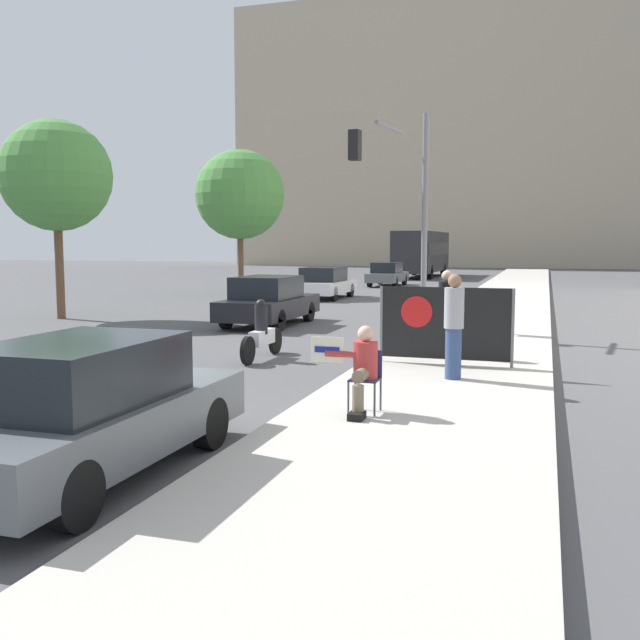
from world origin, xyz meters
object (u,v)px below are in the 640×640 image
object	(u,v)px
parked_car_curbside	(86,409)
car_on_road_distant	(387,274)
street_tree_midblock	(240,195)
motorcycle_on_road	(262,334)
protest_banner	(444,323)
car_on_road_nearest	(269,301)
jogger_on_sidewalk	(454,325)
seated_protester	(362,367)
pedestrian_behind	(446,312)
traffic_light_pole	(398,188)
city_bus_on_road	(422,251)
car_on_road_midblock	(324,283)
street_tree_near_curb	(56,176)

from	to	relation	value
parked_car_curbside	car_on_road_distant	world-z (taller)	parked_car_curbside
street_tree_midblock	motorcycle_on_road	bearing A→B (deg)	-64.78
protest_banner	car_on_road_nearest	bearing A→B (deg)	133.91
parked_car_curbside	car_on_road_distant	xyz separation A→B (m)	(-4.28, 34.87, -0.04)
jogger_on_sidewalk	car_on_road_distant	xyz separation A→B (m)	(-7.44, 28.91, -0.40)
seated_protester	pedestrian_behind	distance (m)	5.41
motorcycle_on_road	traffic_light_pole	bearing A→B (deg)	70.15
city_bus_on_road	jogger_on_sidewalk	bearing A→B (deg)	-79.70
jogger_on_sidewalk	car_on_road_nearest	xyz separation A→B (m)	(-6.62, 7.97, -0.36)
traffic_light_pole	car_on_road_midblock	xyz separation A→B (m)	(-5.67, 11.41, -3.31)
motorcycle_on_road	street_tree_midblock	xyz separation A→B (m)	(-8.50, 18.05, 4.31)
traffic_light_pole	parked_car_curbside	distance (m)	13.59
seated_protester	jogger_on_sidewalk	world-z (taller)	jogger_on_sidewalk
protest_banner	car_on_road_distant	distance (m)	28.35
car_on_road_distant	car_on_road_midblock	bearing A→B (deg)	-93.82
car_on_road_nearest	street_tree_midblock	world-z (taller)	street_tree_midblock
car_on_road_midblock	car_on_road_distant	world-z (taller)	car_on_road_midblock
jogger_on_sidewalk	parked_car_curbside	xyz separation A→B (m)	(-3.16, -5.96, -0.36)
pedestrian_behind	motorcycle_on_road	size ratio (longest dim) A/B	0.82
protest_banner	city_bus_on_road	size ratio (longest dim) A/B	0.25
protest_banner	car_on_road_nearest	distance (m)	9.03
traffic_light_pole	street_tree_midblock	world-z (taller)	street_tree_midblock
seated_protester	pedestrian_behind	bearing A→B (deg)	92.07
parked_car_curbside	street_tree_near_curb	bearing A→B (deg)	128.41
seated_protester	traffic_light_pole	world-z (taller)	traffic_light_pole
parked_car_curbside	street_tree_midblock	size ratio (longest dim) A/B	0.61
car_on_road_distant	street_tree_near_curb	size ratio (longest dim) A/B	0.68
parked_car_curbside	street_tree_near_curb	world-z (taller)	street_tree_near_curb
car_on_road_distant	pedestrian_behind	bearing A→B (deg)	-75.21
city_bus_on_road	car_on_road_midblock	bearing A→B (deg)	-91.94
car_on_road_nearest	car_on_road_midblock	xyz separation A→B (m)	(-1.51, 10.65, -0.03)
seated_protester	street_tree_midblock	distance (m)	26.17
jogger_on_sidewalk	city_bus_on_road	bearing A→B (deg)	-59.35
pedestrian_behind	traffic_light_pole	distance (m)	5.94
parked_car_curbside	traffic_light_pole	bearing A→B (deg)	86.93
car_on_road_distant	street_tree_midblock	size ratio (longest dim) A/B	0.63
street_tree_midblock	car_on_road_distant	bearing A→B (deg)	58.73
protest_banner	street_tree_near_curb	bearing A→B (deg)	155.48
car_on_road_distant	street_tree_near_curb	bearing A→B (deg)	-107.10
traffic_light_pole	car_on_road_midblock	distance (m)	13.16
jogger_on_sidewalk	city_bus_on_road	distance (m)	41.29
traffic_light_pole	car_on_road_midblock	world-z (taller)	traffic_light_pole
pedestrian_behind	traffic_light_pole	world-z (taller)	traffic_light_pole
street_tree_midblock	street_tree_near_curb	bearing A→B (deg)	-95.13
pedestrian_behind	motorcycle_on_road	bearing A→B (deg)	34.93
car_on_road_distant	motorcycle_on_road	distance (m)	27.16
car_on_road_midblock	street_tree_near_curb	xyz separation A→B (m)	(-5.85, -10.94, 3.99)
jogger_on_sidewalk	car_on_road_distant	distance (m)	29.86
pedestrian_behind	seated_protester	bearing A→B (deg)	112.64
jogger_on_sidewalk	traffic_light_pole	distance (m)	8.16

